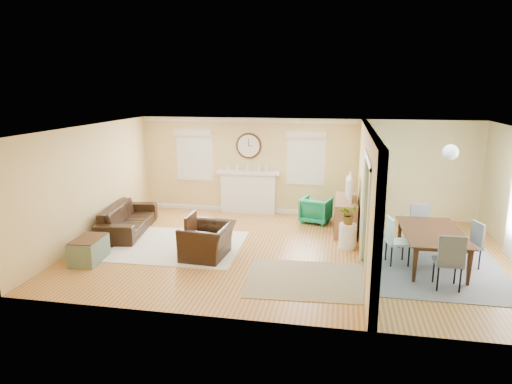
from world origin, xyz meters
TOP-DOWN VIEW (x-y plane):
  - floor at (0.00, 0.00)m, footprint 9.00×9.00m
  - wall_back at (0.00, 3.00)m, footprint 9.00×0.02m
  - wall_front at (0.00, -3.00)m, footprint 9.00×0.02m
  - wall_left at (-4.50, 0.00)m, footprint 0.02×6.00m
  - ceiling at (0.00, 0.00)m, footprint 9.00×6.00m
  - partition at (1.51, 0.28)m, footprint 0.17×6.00m
  - fireplace at (-1.50, 2.88)m, footprint 1.70×0.30m
  - wall_clock at (-1.50, 2.97)m, footprint 0.70×0.07m
  - window_left at (-3.05, 2.95)m, footprint 1.05×0.13m
  - window_right at (0.05, 2.95)m, footprint 1.05×0.13m
  - pendant at (3.00, 0.00)m, footprint 0.30×0.30m
  - rug_cream at (-2.46, -0.08)m, footprint 2.78×2.42m
  - rug_jute at (0.44, -1.37)m, footprint 2.26×1.89m
  - rug_grey at (2.80, -0.23)m, footprint 2.62×3.27m
  - sofa at (-4.00, 0.66)m, footprint 1.20×2.35m
  - eames_chair at (-1.63, -0.61)m, footprint 1.00×1.13m
  - green_chair at (0.39, 2.28)m, footprint 0.86×0.87m
  - trunk at (-3.90, -1.27)m, footprint 0.58×0.88m
  - credenza at (1.14, 1.66)m, footprint 0.52×1.53m
  - tv at (1.12, 1.66)m, footprint 0.14×0.99m
  - garden_stool at (1.18, 0.46)m, footprint 0.37×0.37m
  - potted_plant at (1.18, 0.46)m, footprint 0.50×0.51m
  - dining_table at (2.80, -0.23)m, footprint 1.17×2.02m
  - dining_chair_n at (2.73, 0.83)m, footprint 0.44×0.44m
  - dining_chair_s at (2.85, -1.27)m, footprint 0.45×0.45m
  - dining_chair_w at (2.13, -0.28)m, footprint 0.50×0.50m
  - dining_chair_e at (3.43, -0.21)m, footprint 0.50×0.50m

SIDE VIEW (x-z plane):
  - floor at x=0.00m, z-range 0.00..0.00m
  - rug_jute at x=0.44m, z-range 0.00..0.01m
  - rug_grey at x=2.80m, z-range 0.00..0.01m
  - rug_cream at x=-2.46m, z-range 0.00..0.01m
  - trunk at x=-3.90m, z-range 0.00..0.49m
  - garden_stool at x=1.18m, z-range 0.00..0.55m
  - green_chair at x=0.39m, z-range 0.00..0.65m
  - sofa at x=-4.00m, z-range 0.00..0.66m
  - eames_chair at x=-1.63m, z-range 0.00..0.69m
  - dining_table at x=2.80m, z-range 0.00..0.70m
  - credenza at x=1.14m, z-range 0.00..0.80m
  - dining_chair_e at x=3.43m, z-range 0.08..0.98m
  - dining_chair_n at x=2.73m, z-range 0.08..1.00m
  - dining_chair_w at x=2.13m, z-range 0.08..1.03m
  - dining_chair_s at x=2.85m, z-range 0.09..1.09m
  - fireplace at x=-1.50m, z-range 0.01..1.18m
  - potted_plant at x=1.18m, z-range 0.55..0.98m
  - tv at x=1.12m, z-range 0.80..1.37m
  - wall_back at x=0.00m, z-range 0.00..2.60m
  - wall_front at x=0.00m, z-range 0.00..2.60m
  - wall_left at x=-4.50m, z-range 0.00..2.60m
  - partition at x=1.51m, z-range 0.06..2.66m
  - window_left at x=-3.05m, z-range 0.95..2.37m
  - window_right at x=0.05m, z-range 0.95..2.37m
  - wall_clock at x=-1.50m, z-range 1.50..2.20m
  - pendant at x=3.00m, z-range 1.93..2.48m
  - ceiling at x=0.00m, z-range 2.59..2.61m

